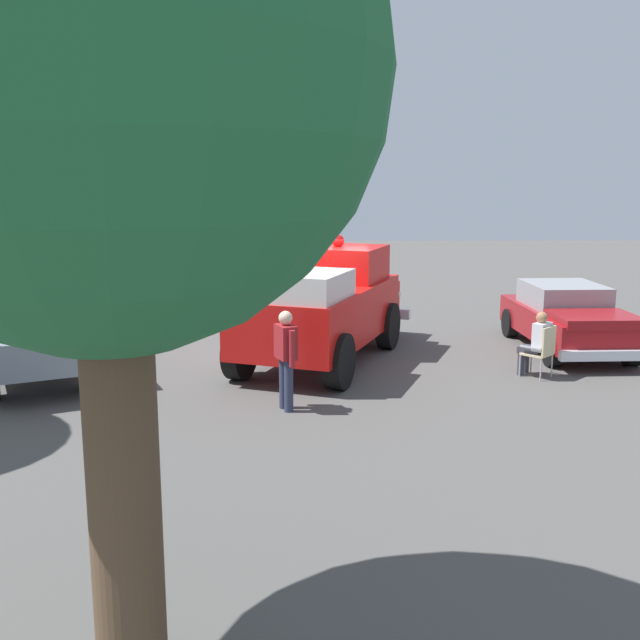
% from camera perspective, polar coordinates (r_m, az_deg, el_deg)
% --- Properties ---
extents(ground_plane, '(60.00, 60.00, 0.00)m').
position_cam_1_polar(ground_plane, '(16.04, -0.69, -2.84)').
color(ground_plane, '#514F4C').
extents(vintage_fire_truck, '(4.13, 6.33, 2.59)m').
position_cam_1_polar(vintage_fire_truck, '(15.53, 0.29, 1.22)').
color(vintage_fire_truck, black).
rests_on(vintage_fire_truck, ground).
extents(classic_hot_rod, '(2.06, 4.43, 1.46)m').
position_cam_1_polar(classic_hot_rod, '(17.38, 18.49, 0.18)').
color(classic_hot_rod, black).
rests_on(classic_hot_rod, ground).
extents(parked_pickup, '(3.68, 5.11, 1.90)m').
position_cam_1_polar(parked_pickup, '(15.42, -21.13, -0.38)').
color(parked_pickup, black).
rests_on(parked_pickup, ground).
extents(lawn_chair_near_truck, '(0.69, 0.69, 1.02)m').
position_cam_1_polar(lawn_chair_near_truck, '(14.87, 16.72, -2.08)').
color(lawn_chair_near_truck, '#B7BABF').
rests_on(lawn_chair_near_truck, ground).
extents(spectator_seated, '(0.64, 0.64, 1.29)m').
position_cam_1_polar(spectator_seated, '(14.90, 16.30, -1.60)').
color(spectator_seated, '#383842').
rests_on(spectator_seated, ground).
extents(spectator_standing, '(0.41, 0.62, 1.68)m').
position_cam_1_polar(spectator_standing, '(12.21, -2.64, -2.58)').
color(spectator_standing, '#2D334C').
rests_on(spectator_standing, ground).
extents(oak_tree_right, '(3.91, 3.91, 6.50)m').
position_cam_1_polar(oak_tree_right, '(5.38, -16.42, 17.87)').
color(oak_tree_right, brown).
rests_on(oak_tree_right, ground).
extents(utility_pole, '(1.15, 1.41, 7.50)m').
position_cam_1_polar(utility_pole, '(24.60, -8.15, 10.99)').
color(utility_pole, brown).
rests_on(utility_pole, ground).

